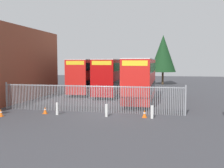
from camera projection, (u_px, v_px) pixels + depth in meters
name	position (u px, v px, depth m)	size (l,w,h in m)	color
ground_plane	(119.00, 99.00, 29.40)	(100.00, 100.00, 0.00)	#3D3D42
palisade_fence	(90.00, 98.00, 21.70)	(15.28, 0.14, 2.35)	gray
double_decker_bus_near_gate	(141.00, 78.00, 27.29)	(2.54, 10.81, 4.42)	red
double_decker_bus_behind_fence_left	(112.00, 75.00, 33.30)	(2.54, 10.81, 4.42)	#B70C0C
double_decker_bus_behind_fence_right	(89.00, 75.00, 35.32)	(2.54, 10.81, 4.42)	red
bollard_near_left	(57.00, 109.00, 20.62)	(0.20, 0.20, 0.95)	silver
bollard_center_front	(106.00, 110.00, 19.89)	(0.20, 0.20, 0.95)	silver
bollard_near_right	(152.00, 112.00, 19.25)	(0.20, 0.20, 0.95)	silver
traffic_cone_by_gate	(145.00, 114.00, 19.61)	(0.34, 0.34, 0.59)	orange
traffic_cone_mid_forecourt	(45.00, 110.00, 21.07)	(0.34, 0.34, 0.59)	orange
traffic_cone_near_kerb	(1.00, 113.00, 19.95)	(0.34, 0.34, 0.59)	orange
tree_tall_back	(163.00, 54.00, 48.33)	(4.67, 4.67, 8.98)	#4C3823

